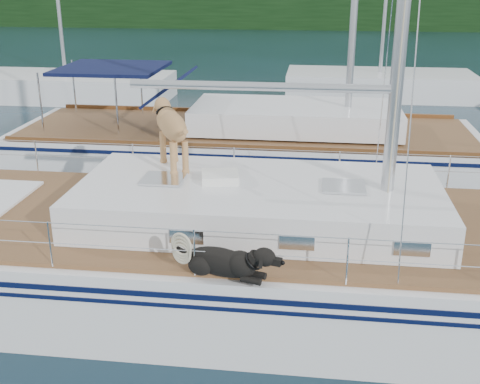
# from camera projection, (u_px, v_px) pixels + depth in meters

# --- Properties ---
(ground) EXTENTS (120.00, 120.00, 0.00)m
(ground) POSITION_uv_depth(u_px,v_px,m) (206.00, 291.00, 9.33)
(ground) COLOR black
(ground) RESTS_ON ground
(shore_bank) EXTENTS (92.00, 1.00, 1.20)m
(shore_bank) POSITION_uv_depth(u_px,v_px,m) (301.00, 20.00, 52.11)
(shore_bank) COLOR #595147
(shore_bank) RESTS_ON ground
(main_sailboat) EXTENTS (12.00, 3.97, 14.01)m
(main_sailboat) POSITION_uv_depth(u_px,v_px,m) (211.00, 252.00, 9.09)
(main_sailboat) COLOR white
(main_sailboat) RESTS_ON ground
(neighbor_sailboat) EXTENTS (11.00, 3.50, 13.30)m
(neighbor_sailboat) POSITION_uv_depth(u_px,v_px,m) (249.00, 149.00, 14.54)
(neighbor_sailboat) COLOR white
(neighbor_sailboat) RESTS_ON ground
(bg_boat_west) EXTENTS (8.00, 3.00, 11.65)m
(bg_boat_west) POSITION_uv_depth(u_px,v_px,m) (67.00, 87.00, 23.15)
(bg_boat_west) COLOR white
(bg_boat_west) RESTS_ON ground
(bg_boat_center) EXTENTS (7.20, 3.00, 11.65)m
(bg_boat_center) POSITION_uv_depth(u_px,v_px,m) (379.00, 85.00, 23.59)
(bg_boat_center) COLOR white
(bg_boat_center) RESTS_ON ground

